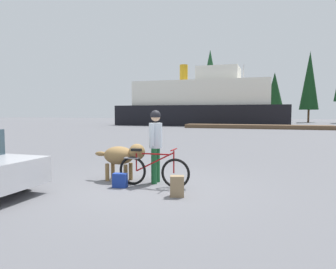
{
  "coord_description": "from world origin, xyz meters",
  "views": [
    {
      "loc": [
        2.74,
        -6.56,
        1.72
      ],
      "look_at": [
        0.2,
        1.2,
        1.14
      ],
      "focal_mm": 33.33,
      "sensor_mm": 36.0,
      "label": 1
    }
  ],
  "objects_px": {
    "bicycle": "(153,170)",
    "backpack": "(177,186)",
    "dog": "(123,156)",
    "sailboat_moored": "(243,122)",
    "handbag_pannier": "(120,180)",
    "ferry_boat": "(203,104)",
    "person_cyclist": "(156,139)"
  },
  "relations": [
    {
      "from": "backpack",
      "to": "handbag_pannier",
      "type": "bearing_deg",
      "value": 166.95
    },
    {
      "from": "backpack",
      "to": "ferry_boat",
      "type": "bearing_deg",
      "value": 100.91
    },
    {
      "from": "person_cyclist",
      "to": "dog",
      "type": "height_order",
      "value": "person_cyclist"
    },
    {
      "from": "bicycle",
      "to": "handbag_pannier",
      "type": "height_order",
      "value": "bicycle"
    },
    {
      "from": "bicycle",
      "to": "handbag_pannier",
      "type": "relative_size",
      "value": 5.38
    },
    {
      "from": "person_cyclist",
      "to": "ferry_boat",
      "type": "xyz_separation_m",
      "value": [
        -6.03,
        34.68,
        1.76
      ]
    },
    {
      "from": "person_cyclist",
      "to": "handbag_pannier",
      "type": "relative_size",
      "value": 5.48
    },
    {
      "from": "ferry_boat",
      "to": "sailboat_moored",
      "type": "xyz_separation_m",
      "value": [
        5.27,
        -0.16,
        -2.33
      ]
    },
    {
      "from": "dog",
      "to": "handbag_pannier",
      "type": "xyz_separation_m",
      "value": [
        0.25,
        -0.66,
        -0.47
      ]
    },
    {
      "from": "handbag_pannier",
      "to": "bicycle",
      "type": "bearing_deg",
      "value": 25.24
    },
    {
      "from": "backpack",
      "to": "dog",
      "type": "bearing_deg",
      "value": 149.82
    },
    {
      "from": "handbag_pannier",
      "to": "ferry_boat",
      "type": "bearing_deg",
      "value": 98.7
    },
    {
      "from": "sailboat_moored",
      "to": "handbag_pannier",
      "type": "bearing_deg",
      "value": -89.77
    },
    {
      "from": "bicycle",
      "to": "backpack",
      "type": "xyz_separation_m",
      "value": [
        0.78,
        -0.66,
        -0.16
      ]
    },
    {
      "from": "backpack",
      "to": "sailboat_moored",
      "type": "height_order",
      "value": "sailboat_moored"
    },
    {
      "from": "bicycle",
      "to": "sailboat_moored",
      "type": "distance_m",
      "value": 34.91
    },
    {
      "from": "dog",
      "to": "sailboat_moored",
      "type": "distance_m",
      "value": 34.56
    },
    {
      "from": "bicycle",
      "to": "person_cyclist",
      "type": "distance_m",
      "value": 0.8
    },
    {
      "from": "handbag_pannier",
      "to": "person_cyclist",
      "type": "bearing_deg",
      "value": 48.49
    },
    {
      "from": "backpack",
      "to": "sailboat_moored",
      "type": "distance_m",
      "value": 35.6
    },
    {
      "from": "person_cyclist",
      "to": "bicycle",
      "type": "bearing_deg",
      "value": -79.31
    },
    {
      "from": "person_cyclist",
      "to": "handbag_pannier",
      "type": "bearing_deg",
      "value": -131.51
    },
    {
      "from": "handbag_pannier",
      "to": "sailboat_moored",
      "type": "relative_size",
      "value": 0.04
    },
    {
      "from": "backpack",
      "to": "bicycle",
      "type": "bearing_deg",
      "value": 139.73
    },
    {
      "from": "dog",
      "to": "ferry_boat",
      "type": "distance_m",
      "value": 35.17
    },
    {
      "from": "person_cyclist",
      "to": "backpack",
      "type": "height_order",
      "value": "person_cyclist"
    },
    {
      "from": "bicycle",
      "to": "backpack",
      "type": "distance_m",
      "value": 1.04
    },
    {
      "from": "backpack",
      "to": "handbag_pannier",
      "type": "relative_size",
      "value": 1.32
    },
    {
      "from": "handbag_pannier",
      "to": "dog",
      "type": "bearing_deg",
      "value": 110.89
    },
    {
      "from": "handbag_pannier",
      "to": "ferry_boat",
      "type": "xyz_separation_m",
      "value": [
        -5.42,
        35.38,
        2.68
      ]
    },
    {
      "from": "bicycle",
      "to": "backpack",
      "type": "bearing_deg",
      "value": -40.27
    },
    {
      "from": "dog",
      "to": "backpack",
      "type": "xyz_separation_m",
      "value": [
        1.72,
        -1.0,
        -0.42
      ]
    }
  ]
}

